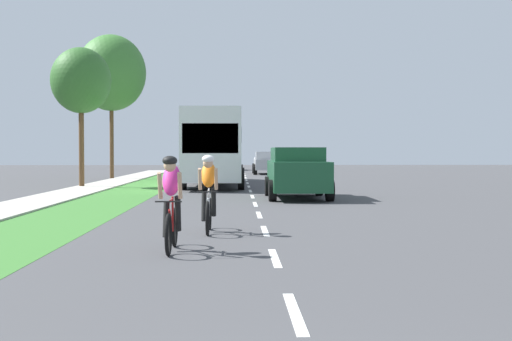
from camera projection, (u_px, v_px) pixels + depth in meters
The scene contains 12 objects.
ground_plane at pixel (254, 201), 22.02m from camera, with size 120.00×120.00×0.00m, color #424244.
grass_verge at pixel (106, 202), 21.88m from camera, with size 2.51×70.00×0.01m, color #38722D.
sidewalk_concrete at pixel (38, 202), 21.81m from camera, with size 1.91×70.00×0.10m, color #B2ADA3.
lane_markings_center at pixel (251, 194), 26.02m from camera, with size 0.12×54.30×0.01m.
cyclist_lead at pixel (171, 202), 10.92m from camera, with size 0.42×1.72×1.58m.
cyclist_trailing at pixel (209, 193), 13.47m from camera, with size 0.42×1.72×1.58m.
suv_dark_green at pixel (297, 171), 23.45m from camera, with size 2.15×4.70×1.79m.
bus_white at pixel (215, 145), 32.37m from camera, with size 2.78×11.60×3.48m.
pickup_silver at pixel (268, 163), 48.80m from camera, with size 2.22×5.10×1.64m.
sedan_black at pixel (226, 161), 59.38m from camera, with size 1.98×4.30×1.52m.
street_tree_near at pixel (81, 81), 30.68m from camera, with size 2.76×2.76×6.45m.
street_tree_far at pixel (111, 73), 39.72m from camera, with size 4.12×4.12×8.62m.
Camera 1 is at (-0.60, -1.98, 1.65)m, focal length 46.73 mm.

